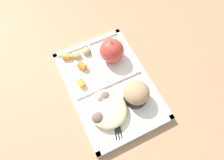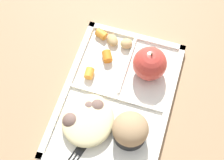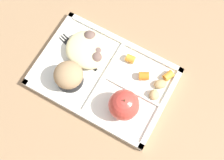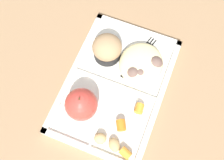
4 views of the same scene
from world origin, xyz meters
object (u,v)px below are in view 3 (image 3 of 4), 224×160
Objects in this scene: green_apple at (124,105)px; plastic_fork at (76,50)px; lunch_tray at (104,78)px; bran_muffin at (69,76)px.

green_apple is 0.59× the size of plastic_fork.
green_apple is (-0.09, 0.05, 0.04)m from lunch_tray.
lunch_tray is at bearing -30.54° from green_apple.
bran_muffin is at bearing 35.48° from lunch_tray.
bran_muffin is (0.07, 0.05, 0.04)m from lunch_tray.
bran_muffin reaches higher than plastic_fork.
green_apple is 0.21m from plastic_fork.
lunch_tray is 2.52× the size of plastic_fork.
green_apple is at bearing 157.03° from plastic_fork.
bran_muffin is 0.09m from plastic_fork.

